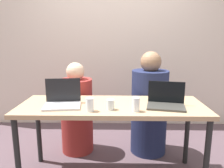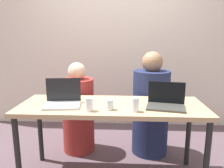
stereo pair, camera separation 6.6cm
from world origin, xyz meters
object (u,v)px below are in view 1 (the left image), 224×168
Objects in this scene: laptop_front_right at (166,101)px; water_glass_center at (111,105)px; person_on_right at (149,109)px; water_glass_left at (90,106)px; laptop_front_left at (63,100)px; person_on_left at (77,113)px; water_glass_right at (136,105)px.

laptop_front_right is 0.51m from water_glass_center.
person_on_right reaches higher than water_glass_left.
laptop_front_left is 3.88× the size of water_glass_center.
laptop_front_right is at bearing 139.03° from person_on_left.
person_on_left is 12.03× the size of water_glass_center.
laptop_front_left reaches higher than laptop_front_right.
water_glass_left is 0.96× the size of water_glass_right.
laptop_front_right is at bearing -8.19° from laptop_front_left.
water_glass_left is at bearing -37.57° from laptop_front_left.
person_on_right is 10.57× the size of water_glass_left.
laptop_front_left is 3.05× the size of water_glass_left.
laptop_front_left is at bearing 149.79° from water_glass_left.
person_on_left is 9.11× the size of water_glass_right.
laptop_front_left is 0.94m from laptop_front_right.
water_glass_left is (0.27, -0.16, -0.00)m from laptop_front_left.
laptop_front_right is 0.68m from water_glass_left.
person_on_right is at bearing 171.36° from person_on_left.
person_on_right is 0.98m from water_glass_left.
person_on_left is 1.01m from water_glass_right.
laptop_front_right reaches higher than water_glass_left.
laptop_front_left is at bearing 165.83° from water_glass_center.
laptop_front_left reaches higher than water_glass_right.
person_on_left reaches higher than laptop_front_right.
laptop_front_right reaches higher than water_glass_right.
water_glass_center is 0.22m from water_glass_right.
water_glass_right is at bearing -10.51° from water_glass_center.
person_on_right reaches higher than water_glass_center.
person_on_left is at bearing 158.92° from laptop_front_right.
water_glass_right is (-0.23, -0.72, 0.27)m from person_on_right.
water_glass_center is at bearing -21.54° from laptop_front_left.
person_on_left is 3.10× the size of laptop_front_left.
water_glass_right is at bearing -142.82° from laptop_front_right.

